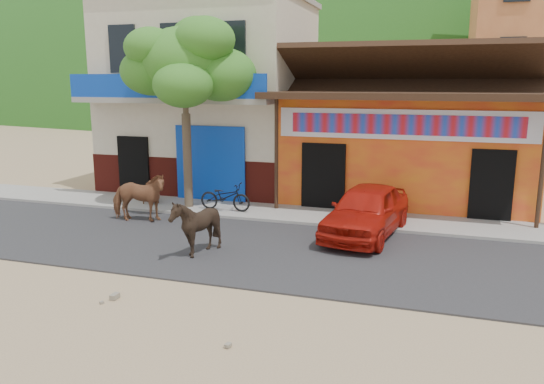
{
  "coord_description": "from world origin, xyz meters",
  "views": [
    {
      "loc": [
        3.03,
        -9.43,
        4.17
      ],
      "look_at": [
        -0.88,
        3.0,
        1.4
      ],
      "focal_mm": 35.0,
      "sensor_mm": 36.0,
      "label": 1
    }
  ],
  "objects_px": {
    "tree": "(186,114)",
    "scooter": "(225,197)",
    "cow_dark": "(196,226)",
    "cafe_chair_right": "(152,191)",
    "red_car": "(366,210)",
    "cafe_chair_left": "(150,191)",
    "cow_tan": "(139,197)"
  },
  "relations": [
    {
      "from": "cow_dark",
      "to": "cafe_chair_left",
      "type": "bearing_deg",
      "value": -167.35
    },
    {
      "from": "cafe_chair_left",
      "to": "scooter",
      "type": "bearing_deg",
      "value": 11.19
    },
    {
      "from": "tree",
      "to": "cafe_chair_right",
      "type": "distance_m",
      "value": 2.95
    },
    {
      "from": "tree",
      "to": "cow_tan",
      "type": "relative_size",
      "value": 3.46
    },
    {
      "from": "cow_tan",
      "to": "cafe_chair_left",
      "type": "xyz_separation_m",
      "value": [
        -0.71,
        1.86,
        -0.21
      ]
    },
    {
      "from": "scooter",
      "to": "cafe_chair_right",
      "type": "xyz_separation_m",
      "value": [
        -2.74,
        0.28,
        -0.03
      ]
    },
    {
      "from": "cow_tan",
      "to": "cow_dark",
      "type": "height_order",
      "value": "cow_tan"
    },
    {
      "from": "scooter",
      "to": "cafe_chair_right",
      "type": "bearing_deg",
      "value": 85.64
    },
    {
      "from": "red_car",
      "to": "cafe_chair_left",
      "type": "bearing_deg",
      "value": 179.3
    },
    {
      "from": "cafe_chair_left",
      "to": "cafe_chair_right",
      "type": "relative_size",
      "value": 1.08
    },
    {
      "from": "cow_tan",
      "to": "scooter",
      "type": "bearing_deg",
      "value": -61.07
    },
    {
      "from": "red_car",
      "to": "cafe_chair_right",
      "type": "height_order",
      "value": "red_car"
    },
    {
      "from": "tree",
      "to": "scooter",
      "type": "height_order",
      "value": "tree"
    },
    {
      "from": "tree",
      "to": "cow_dark",
      "type": "relative_size",
      "value": 4.23
    },
    {
      "from": "red_car",
      "to": "scooter",
      "type": "xyz_separation_m",
      "value": [
        -4.56,
        1.15,
        -0.17
      ]
    },
    {
      "from": "tree",
      "to": "scooter",
      "type": "relative_size",
      "value": 3.58
    },
    {
      "from": "tree",
      "to": "cow_tan",
      "type": "xyz_separation_m",
      "value": [
        -0.69,
        -1.87,
        -2.35
      ]
    },
    {
      "from": "cow_dark",
      "to": "cafe_chair_right",
      "type": "height_order",
      "value": "cow_dark"
    },
    {
      "from": "cow_dark",
      "to": "scooter",
      "type": "xyz_separation_m",
      "value": [
        -0.91,
        4.03,
        -0.19
      ]
    },
    {
      "from": "scooter",
      "to": "cafe_chair_left",
      "type": "distance_m",
      "value": 2.75
    },
    {
      "from": "cafe_chair_right",
      "to": "tree",
      "type": "bearing_deg",
      "value": -43.86
    },
    {
      "from": "cow_tan",
      "to": "cafe_chair_right",
      "type": "relative_size",
      "value": 2.13
    },
    {
      "from": "tree",
      "to": "cafe_chair_right",
      "type": "xyz_separation_m",
      "value": [
        -1.4,
        0.13,
        -2.59
      ]
    },
    {
      "from": "tree",
      "to": "cafe_chair_left",
      "type": "xyz_separation_m",
      "value": [
        -1.4,
        -0.02,
        -2.56
      ]
    },
    {
      "from": "scooter",
      "to": "cafe_chair_left",
      "type": "height_order",
      "value": "scooter"
    },
    {
      "from": "scooter",
      "to": "tree",
      "type": "bearing_deg",
      "value": 85.19
    },
    {
      "from": "cow_dark",
      "to": "red_car",
      "type": "relative_size",
      "value": 0.35
    },
    {
      "from": "cow_tan",
      "to": "tree",
      "type": "bearing_deg",
      "value": -31.65
    },
    {
      "from": "red_car",
      "to": "scooter",
      "type": "bearing_deg",
      "value": 175.1
    },
    {
      "from": "cow_tan",
      "to": "cow_dark",
      "type": "bearing_deg",
      "value": -139.31
    },
    {
      "from": "red_car",
      "to": "scooter",
      "type": "height_order",
      "value": "red_car"
    },
    {
      "from": "cow_dark",
      "to": "cafe_chair_right",
      "type": "xyz_separation_m",
      "value": [
        -3.66,
        4.31,
        -0.22
      ]
    }
  ]
}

